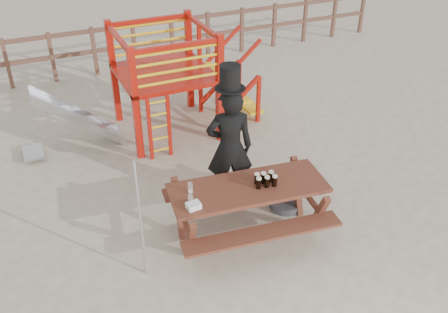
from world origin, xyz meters
TOP-DOWN VIEW (x-y plane):
  - ground at (0.00, 0.00)m, footprint 60.00×60.00m
  - back_fence at (0.00, 7.00)m, footprint 15.09×0.09m
  - playground_fort at (0.12, 3.58)m, footprint 4.71×1.84m
  - picnic_table at (0.23, 0.09)m, footprint 2.37×1.77m
  - man_with_hat at (0.34, 0.94)m, footprint 0.82×0.65m
  - metal_pole at (-1.36, -0.08)m, footprint 0.04×0.04m
  - parasol_base at (1.08, 0.41)m, footprint 0.52×0.52m
  - paper_bag at (-0.64, -0.06)m, footprint 0.19×0.15m
  - stout_pints at (0.46, 0.03)m, footprint 0.30×0.22m
  - empty_glasses at (-0.60, 0.16)m, footprint 0.16×0.33m

SIDE VIEW (x-z plane):
  - ground at x=0.00m, z-range 0.00..0.00m
  - parasol_base at x=1.08m, z-range -0.05..0.17m
  - picnic_table at x=0.23m, z-range 0.11..0.96m
  - back_fence at x=0.00m, z-range 0.14..1.34m
  - paper_bag at x=-0.64m, z-range 0.85..0.93m
  - metal_pole at x=-1.36m, z-range 0.00..1.80m
  - empty_glasses at x=-0.60m, z-range 0.85..1.00m
  - stout_pints at x=0.46m, z-range 0.85..1.02m
  - man_with_hat at x=0.34m, z-range -0.12..2.19m
  - playground_fort at x=0.12m, z-range 0.02..2.12m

